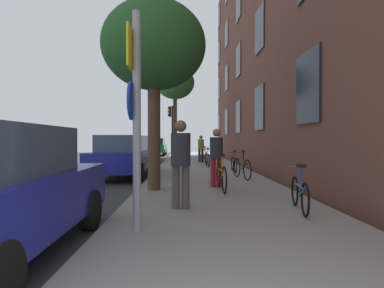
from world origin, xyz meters
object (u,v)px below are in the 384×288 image
(tree_near, at_px, (154,47))
(car_2, at_px, (139,149))
(sign_post, at_px, (135,107))
(traffic_light, at_px, (171,122))
(bicycle_3, at_px, (234,163))
(car_1, at_px, (124,156))
(tree_far, at_px, (175,83))
(pedestrian_1, at_px, (216,154))
(bicycle_0, at_px, (300,193))
(bicycle_1, at_px, (221,176))
(bicycle_4, at_px, (207,159))
(car_3, at_px, (155,147))
(pedestrian_0, at_px, (181,158))
(bicycle_2, at_px, (242,168))
(pedestrian_2, at_px, (201,147))
(bicycle_5, at_px, (204,157))

(tree_near, distance_m, car_2, 12.64)
(sign_post, bearing_deg, traffic_light, 90.92)
(bicycle_3, distance_m, car_1, 4.56)
(tree_far, height_order, pedestrian_1, tree_far)
(tree_near, height_order, bicycle_0, tree_near)
(tree_far, xyz_separation_m, bicycle_0, (2.77, -14.05, -4.62))
(tree_near, xyz_separation_m, bicycle_1, (1.79, -0.15, -3.43))
(tree_near, bearing_deg, sign_post, -88.58)
(sign_post, height_order, tree_near, tree_near)
(bicycle_4, distance_m, car_3, 13.90)
(tree_far, xyz_separation_m, pedestrian_0, (0.53, -13.79, -3.99))
(bicycle_4, bearing_deg, car_3, 106.12)
(bicycle_2, relative_size, car_2, 0.38)
(bicycle_4, height_order, car_1, car_1)
(bicycle_0, bearing_deg, traffic_light, 100.06)
(car_2, bearing_deg, pedestrian_2, -25.24)
(bicycle_4, height_order, bicycle_5, bicycle_5)
(car_2, bearing_deg, sign_post, -81.80)
(pedestrian_0, bearing_deg, traffic_light, 93.09)
(car_2, bearing_deg, car_3, 88.00)
(bicycle_3, bearing_deg, bicycle_2, -92.87)
(pedestrian_0, xyz_separation_m, pedestrian_1, (0.98, 2.71, -0.04))
(bicycle_1, xyz_separation_m, car_2, (-3.97, 12.22, 0.34))
(pedestrian_0, bearing_deg, pedestrian_1, 70.13)
(tree_far, height_order, pedestrian_0, tree_far)
(bicycle_3, height_order, pedestrian_2, pedestrian_2)
(sign_post, distance_m, tree_far, 15.56)
(bicycle_3, distance_m, car_3, 16.47)
(tree_near, distance_m, bicycle_2, 4.96)
(bicycle_3, relative_size, bicycle_5, 0.97)
(tree_near, xyz_separation_m, bicycle_5, (1.96, 9.45, -3.43))
(pedestrian_0, bearing_deg, pedestrian_2, 85.12)
(car_3, bearing_deg, bicycle_2, -75.54)
(bicycle_4, relative_size, bicycle_5, 1.06)
(sign_post, height_order, bicycle_1, sign_post)
(tree_near, bearing_deg, bicycle_3, 57.95)
(bicycle_4, relative_size, pedestrian_2, 1.07)
(tree_near, xyz_separation_m, bicycle_2, (2.79, 2.25, -3.43))
(car_1, bearing_deg, car_2, 94.43)
(car_1, distance_m, car_3, 16.68)
(traffic_light, distance_m, pedestrian_2, 5.94)
(pedestrian_2, xyz_separation_m, car_1, (-3.35, -6.45, -0.20))
(pedestrian_1, bearing_deg, sign_post, -111.41)
(pedestrian_0, xyz_separation_m, pedestrian_2, (1.06, 12.47, -0.06))
(bicycle_4, bearing_deg, pedestrian_1, -92.12)
(pedestrian_1, relative_size, car_2, 0.38)
(bicycle_3, height_order, car_3, car_3)
(bicycle_2, bearing_deg, sign_post, -114.27)
(traffic_light, distance_m, tree_near, 15.52)
(tree_far, height_order, car_1, tree_far)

